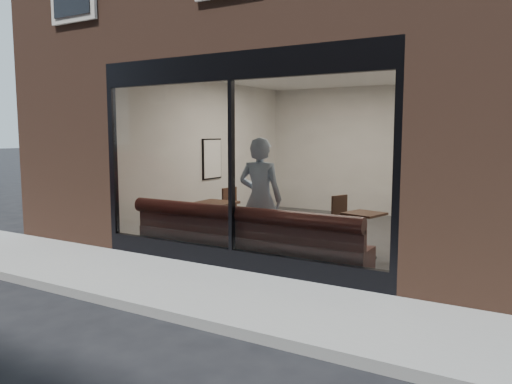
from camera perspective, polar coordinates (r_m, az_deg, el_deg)
The scene contains 21 objects.
ground at distance 6.13m, azimuth -13.66°, elevation -12.90°, with size 120.00×120.00×0.00m, color black.
sidewalk_near at distance 6.83m, azimuth -7.70°, elevation -10.63°, with size 40.00×2.00×0.01m, color gray.
kerb_near at distance 6.07m, azimuth -14.02°, elevation -12.48°, with size 40.00×0.10×0.12m, color gray.
host_building_pier_left at distance 14.41m, azimuth -2.17°, elevation 4.98°, with size 2.50×12.00×3.20m, color brown.
host_building_backfill at distance 15.64m, azimuth 15.69°, elevation 4.88°, with size 5.00×6.00×3.20m, color brown.
cafe_floor at distance 10.17m, azimuth 6.49°, elevation -4.76°, with size 6.00×6.00×0.00m, color #2D2D30.
cafe_ceiling at distance 10.03m, azimuth 6.74°, elevation 13.28°, with size 6.00×6.00×0.00m, color white.
cafe_wall_back at distance 12.76m, azimuth 12.14°, elevation 4.61°, with size 5.00×5.00×0.00m, color beige.
cafe_wall_left at distance 11.23m, azimuth -5.09°, elevation 4.47°, with size 6.00×6.00×0.00m, color beige.
cafe_wall_right at distance 9.24m, azimuth 20.87°, elevation 3.57°, with size 6.00×6.00×0.00m, color beige.
storefront_kick at distance 7.61m, azimuth -2.75°, elevation -7.64°, with size 5.00×0.10×0.30m, color black.
storefront_header at distance 7.44m, azimuth -2.88°, elevation 14.16°, with size 5.00×0.10×0.40m, color black.
storefront_mullion at distance 7.39m, azimuth -2.82°, elevation 2.94°, with size 0.06×0.10×2.50m, color black.
storefront_glass at distance 7.36m, azimuth -2.94°, elevation 2.92°, with size 4.80×4.80×0.00m, color white.
banquette at distance 7.92m, azimuth -1.15°, elevation -6.50°, with size 4.00×0.55×0.45m, color #371414.
person at distance 8.01m, azimuth 0.48°, elevation -0.80°, with size 0.72×0.47×1.98m, color #A7C3E1.
cafe_table_left at distance 9.35m, azimuth -4.68°, elevation -1.27°, with size 0.69×0.69×0.04m, color #301F13.
cafe_table_right at distance 8.28m, azimuth 12.28°, elevation -2.44°, with size 0.55×0.55×0.04m, color #301F13.
cafe_chair_left at distance 10.28m, azimuth -3.85°, elevation -3.36°, with size 0.42×0.42×0.04m, color #301F13.
cafe_chair_right at distance 9.16m, azimuth 8.57°, elevation -4.67°, with size 0.37×0.37×0.04m, color #301F13.
wall_poster at distance 11.19m, azimuth -4.99°, elevation 3.80°, with size 0.02×0.63×0.84m, color white.
Camera 1 is at (4.08, -4.09, 2.04)m, focal length 35.00 mm.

